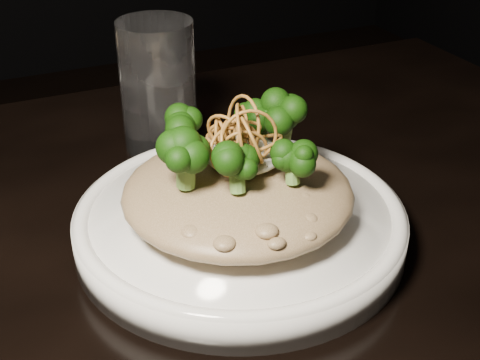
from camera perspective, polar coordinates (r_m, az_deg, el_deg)
name	(u,v)px	position (r m, az deg, el deg)	size (l,w,h in m)	color
plate	(240,225)	(0.54, 0.00, -3.84)	(0.26, 0.26, 0.03)	white
risotto	(238,192)	(0.51, -0.19, -1.07)	(0.18, 0.18, 0.04)	brown
broccoli	(242,137)	(0.50, 0.16, 3.73)	(0.13, 0.13, 0.05)	black
cheese	(244,155)	(0.51, 0.32, 2.19)	(0.06, 0.06, 0.02)	white
shallots	(239,129)	(0.49, -0.12, 4.41)	(0.06, 0.06, 0.04)	brown
drinking_glass	(158,86)	(0.66, -7.00, 7.96)	(0.07, 0.07, 0.13)	silver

